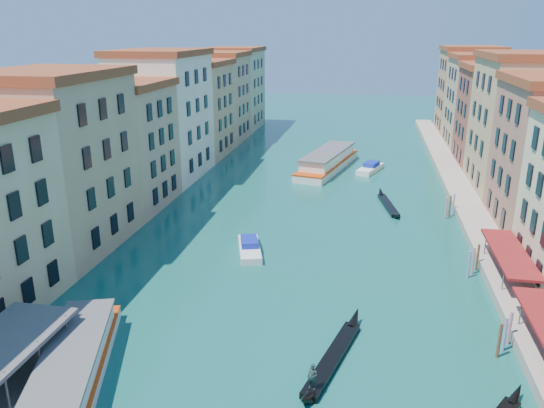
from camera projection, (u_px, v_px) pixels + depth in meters
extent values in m
cube|color=tan|center=(58.00, 166.00, 58.94)|extent=(12.00, 17.00, 19.00)
cube|color=brown|center=(46.00, 74.00, 55.82)|extent=(12.80, 17.40, 1.00)
cube|color=tan|center=(121.00, 148.00, 73.81)|extent=(12.00, 14.00, 16.50)
cube|color=brown|center=(116.00, 84.00, 71.08)|extent=(12.80, 14.40, 1.00)
cube|color=#EFE2C3|center=(163.00, 118.00, 88.21)|extent=(12.00, 18.00, 20.00)
cube|color=brown|center=(159.00, 52.00, 84.94)|extent=(12.80, 18.40, 1.00)
cube|color=tan|center=(196.00, 111.00, 104.49)|extent=(12.00, 16.00, 17.50)
cube|color=brown|center=(194.00, 63.00, 101.60)|extent=(12.80, 16.40, 1.00)
cube|color=tan|center=(218.00, 99.00, 118.82)|extent=(12.00, 15.00, 18.50)
cube|color=brown|center=(216.00, 54.00, 115.77)|extent=(12.80, 15.40, 1.00)
cube|color=tan|center=(235.00, 90.00, 133.69)|extent=(12.00, 17.00, 19.00)
cube|color=brown|center=(234.00, 49.00, 130.57)|extent=(12.80, 17.40, 1.00)
cube|color=tan|center=(521.00, 129.00, 78.56)|extent=(12.00, 18.00, 20.00)
cube|color=brown|center=(532.00, 55.00, 75.29)|extent=(12.80, 18.40, 1.00)
cube|color=brown|center=(496.00, 120.00, 94.37)|extent=(12.00, 15.00, 17.50)
cube|color=brown|center=(503.00, 66.00, 91.49)|extent=(12.80, 15.40, 1.00)
cube|color=tan|center=(480.00, 105.00, 108.70)|extent=(12.00, 16.00, 18.50)
cube|color=brown|center=(486.00, 56.00, 105.66)|extent=(12.80, 16.40, 1.00)
cube|color=tan|center=(467.00, 94.00, 123.96)|extent=(12.00, 17.00, 19.50)
cube|color=brown|center=(472.00, 48.00, 120.76)|extent=(12.80, 17.40, 1.00)
cube|color=#AA9B89|center=(464.00, 199.00, 77.30)|extent=(4.00, 140.00, 1.00)
cylinder|color=#58585A|center=(519.00, 319.00, 43.18)|extent=(0.12, 0.12, 3.00)
cube|color=maroon|center=(510.00, 253.00, 52.19)|extent=(3.20, 12.60, 0.25)
cylinder|color=#58585A|center=(502.00, 285.00, 48.98)|extent=(0.12, 0.12, 3.00)
cylinder|color=#58585A|center=(485.00, 250.00, 56.83)|extent=(0.12, 0.12, 3.00)
cylinder|color=brown|center=(499.00, 342.00, 40.28)|extent=(0.24, 0.24, 3.20)
cylinder|color=brown|center=(504.00, 336.00, 41.11)|extent=(0.24, 0.24, 3.20)
cylinder|color=brown|center=(510.00, 330.00, 41.94)|extent=(0.24, 0.24, 3.20)
cylinder|color=brown|center=(469.00, 266.00, 53.36)|extent=(0.24, 0.24, 3.20)
cylinder|color=brown|center=(473.00, 262.00, 54.19)|extent=(0.24, 0.24, 3.20)
cylinder|color=brown|center=(477.00, 259.00, 55.02)|extent=(0.24, 0.24, 3.20)
cylinder|color=brown|center=(446.00, 209.00, 70.18)|extent=(0.24, 0.24, 3.20)
cylinder|color=brown|center=(450.00, 207.00, 71.01)|extent=(0.24, 0.24, 3.20)
cylinder|color=brown|center=(453.00, 205.00, 71.84)|extent=(0.24, 0.24, 3.20)
cube|color=white|center=(74.00, 375.00, 37.68)|extent=(9.15, 18.05, 1.06)
cube|color=white|center=(72.00, 361.00, 37.32)|extent=(7.66, 14.55, 1.41)
cube|color=#58585A|center=(71.00, 351.00, 37.06)|extent=(8.04, 15.05, 0.22)
cube|color=#D13F0C|center=(73.00, 369.00, 37.53)|extent=(9.19, 18.06, 0.22)
cube|color=white|center=(328.00, 165.00, 95.75)|extent=(9.97, 23.19, 1.36)
cube|color=white|center=(328.00, 157.00, 95.29)|extent=(8.41, 18.65, 1.81)
cube|color=#58585A|center=(328.00, 151.00, 94.96)|extent=(8.87, 19.28, 0.28)
cube|color=#D13F0C|center=(328.00, 162.00, 95.56)|extent=(10.02, 23.20, 0.28)
cube|color=black|center=(333.00, 358.00, 40.12)|extent=(3.84, 10.26, 0.51)
cone|color=black|center=(355.00, 318.00, 44.90)|extent=(1.58, 2.48, 1.92)
cone|color=black|center=(305.00, 400.00, 35.11)|extent=(1.48, 2.10, 1.69)
imported|color=#1F312B|center=(312.00, 377.00, 36.02)|extent=(0.82, 0.64, 1.97)
cone|color=black|center=(516.00, 394.00, 35.64)|extent=(1.78, 2.09, 1.62)
cube|color=black|center=(388.00, 205.00, 75.23)|extent=(2.97, 9.52, 0.47)
cone|color=black|center=(381.00, 192.00, 80.10)|extent=(1.34, 2.26, 1.77)
cone|color=black|center=(397.00, 216.00, 70.13)|extent=(1.27, 1.90, 1.56)
cube|color=white|center=(250.00, 249.00, 59.65)|extent=(4.20, 7.53, 0.82)
cube|color=#1325A1|center=(249.00, 242.00, 59.92)|extent=(2.64, 3.48, 0.72)
cube|color=white|center=(370.00, 169.00, 94.05)|extent=(4.92, 8.12, 0.89)
cube|color=#1325A1|center=(371.00, 164.00, 94.26)|extent=(3.00, 3.80, 0.77)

